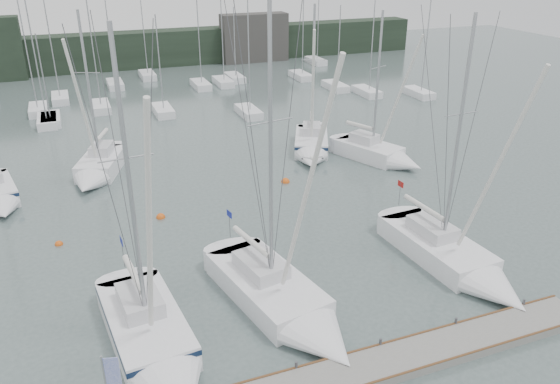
{
  "coord_description": "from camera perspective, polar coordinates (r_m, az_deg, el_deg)",
  "views": [
    {
      "loc": [
        -8.97,
        -20.14,
        16.39
      ],
      "look_at": [
        0.8,
        5.0,
        4.1
      ],
      "focal_mm": 35.0,
      "sensor_mm": 36.0,
      "label": 1
    }
  ],
  "objects": [
    {
      "name": "far_treeline",
      "position": [
        83.79,
        -15.26,
        14.13
      ],
      "size": [
        90.0,
        4.0,
        5.0
      ],
      "primitive_type": "cube",
      "color": "black",
      "rests_on": "ground"
    },
    {
      "name": "sailboat_near_center",
      "position": [
        26.47,
        1.19,
        -12.2
      ],
      "size": [
        5.26,
        10.86,
        16.0
      ],
      "rotation": [
        0.0,
        0.0,
        0.2
      ],
      "color": "silver",
      "rests_on": "ground"
    },
    {
      "name": "sailboat_near_right",
      "position": [
        31.34,
        18.5,
        -7.25
      ],
      "size": [
        3.72,
        10.58,
        14.54
      ],
      "rotation": [
        0.0,
        0.0,
        0.07
      ],
      "color": "silver",
      "rests_on": "ground"
    },
    {
      "name": "sailboat_mid_b",
      "position": [
        43.92,
        -18.64,
        2.12
      ],
      "size": [
        5.19,
        8.23,
        13.13
      ],
      "rotation": [
        0.0,
        0.0,
        -0.35
      ],
      "color": "silver",
      "rests_on": "ground"
    },
    {
      "name": "buoy_a",
      "position": [
        36.71,
        -12.36,
        -2.63
      ],
      "size": [
        0.6,
        0.6,
        0.6
      ],
      "primitive_type": "sphere",
      "color": "#D25212",
      "rests_on": "ground"
    },
    {
      "name": "sailboat_near_left",
      "position": [
        24.79,
        -12.82,
        -15.72
      ],
      "size": [
        4.05,
        10.12,
        15.04
      ],
      "rotation": [
        0.0,
        0.0,
        0.1
      ],
      "color": "silver",
      "rests_on": "ground"
    },
    {
      "name": "far_building_right",
      "position": [
        85.53,
        -2.71,
        15.8
      ],
      "size": [
        10.0,
        3.0,
        7.0
      ],
      "primitive_type": "cube",
      "color": "#3A3735",
      "rests_on": "ground"
    },
    {
      "name": "buoy_c",
      "position": [
        35.35,
        -22.1,
        -5.11
      ],
      "size": [
        0.48,
        0.48,
        0.48
      ],
      "primitive_type": "sphere",
      "color": "#D25212",
      "rests_on": "ground"
    },
    {
      "name": "sailboat_mid_e",
      "position": [
        45.55,
        10.73,
        3.78
      ],
      "size": [
        5.51,
        8.21,
        12.74
      ],
      "rotation": [
        0.0,
        0.0,
        0.41
      ],
      "color": "silver",
      "rests_on": "ground"
    },
    {
      "name": "buoy_b",
      "position": [
        41.18,
        0.57,
        1.05
      ],
      "size": [
        0.66,
        0.66,
        0.66
      ],
      "primitive_type": "sphere",
      "color": "#D25212",
      "rests_on": "ground"
    },
    {
      "name": "seagull",
      "position": [
        26.65,
        3.41,
        3.57
      ],
      "size": [
        1.0,
        0.48,
        0.2
      ],
      "rotation": [
        0.0,
        0.0,
        -0.29
      ],
      "color": "white",
      "rests_on": "ground"
    },
    {
      "name": "mast_forest",
      "position": [
        65.59,
        -12.51,
        9.89
      ],
      "size": [
        58.55,
        27.34,
        14.83
      ],
      "color": "silver",
      "rests_on": "ground"
    },
    {
      "name": "sailboat_mid_d",
      "position": [
        46.53,
        3.29,
        4.67
      ],
      "size": [
        5.98,
        8.77,
        13.05
      ],
      "rotation": [
        0.0,
        0.0,
        -0.43
      ],
      "color": "silver",
      "rests_on": "ground"
    },
    {
      "name": "ground",
      "position": [
        27.47,
        2.28,
        -12.15
      ],
      "size": [
        160.0,
        160.0,
        0.0
      ],
      "primitive_type": "plane",
      "color": "#4D5D5B",
      "rests_on": "ground"
    },
    {
      "name": "dock",
      "position": [
        23.91,
        7.29,
        -18.36
      ],
      "size": [
        24.0,
        2.0,
        0.4
      ],
      "primitive_type": "cube",
      "color": "slate",
      "rests_on": "ground"
    }
  ]
}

